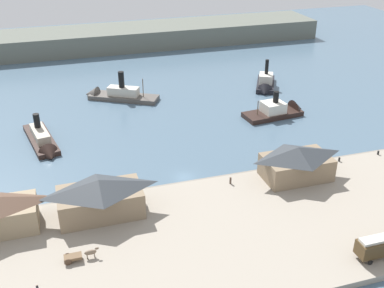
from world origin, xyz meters
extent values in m
plane|color=slate|center=(0.00, 0.00, 0.00)|extent=(320.00, 320.00, 0.00)
cube|color=#9E9384|center=(0.00, -22.00, 0.60)|extent=(110.00, 36.00, 1.20)
cube|color=gray|center=(0.00, -3.60, 0.50)|extent=(110.00, 0.80, 1.00)
cube|color=#847056|center=(-19.28, -10.10, 3.79)|extent=(15.52, 8.51, 5.17)
pyramid|color=#33383D|center=(-19.28, -10.10, 7.51)|extent=(15.83, 8.94, 2.27)
cube|color=#847056|center=(22.27, -8.95, 3.66)|extent=(14.12, 8.47, 4.93)
pyramid|color=#33383D|center=(22.27, -8.95, 7.29)|extent=(14.40, 8.89, 2.32)
cylinder|color=black|center=(20.64, -34.43, 1.65)|extent=(0.90, 0.18, 0.90)
cylinder|color=black|center=(20.64, -37.23, 1.65)|extent=(0.90, 0.18, 0.90)
cube|color=brown|center=(-25.44, -22.09, 2.05)|extent=(2.90, 1.58, 0.50)
cylinder|color=#4C3828|center=(-26.31, -21.30, 1.80)|extent=(1.20, 0.10, 1.20)
cylinder|color=#4C3828|center=(-26.31, -22.88, 1.80)|extent=(1.20, 0.10, 1.20)
ellipsoid|color=#7A6651|center=(-22.59, -22.09, 2.30)|extent=(2.00, 0.70, 0.90)
ellipsoid|color=#7A6651|center=(-21.49, -22.09, 2.85)|extent=(0.70, 0.32, 0.44)
cylinder|color=#7A6651|center=(-21.99, -21.89, 1.70)|extent=(0.16, 0.16, 1.00)
cylinder|color=#7A6651|center=(-21.99, -22.29, 1.70)|extent=(0.16, 0.16, 1.00)
cylinder|color=#7A6651|center=(-23.19, -21.89, 1.70)|extent=(0.16, 0.16, 1.00)
cylinder|color=#7A6651|center=(-23.19, -22.29, 1.70)|extent=(0.16, 0.16, 1.00)
cylinder|color=#4C3D33|center=(7.99, -7.27, 1.90)|extent=(0.41, 0.41, 1.40)
sphere|color=#CCA889|center=(7.99, -7.27, 2.73)|extent=(0.26, 0.26, 0.26)
sphere|color=#CCA889|center=(-31.10, -27.68, 2.64)|extent=(0.24, 0.24, 0.24)
cylinder|color=black|center=(45.85, -5.48, 1.65)|extent=(0.44, 0.44, 0.90)
cylinder|color=black|center=(35.29, -5.59, 1.65)|extent=(0.44, 0.44, 0.90)
cube|color=#514C47|center=(-4.89, 49.94, 0.67)|extent=(21.47, 15.66, 1.34)
cone|color=#514C47|center=(-14.16, 55.17, 0.67)|extent=(5.98, 6.57, 5.38)
cube|color=beige|center=(-4.89, 49.94, 2.65)|extent=(9.92, 7.65, 2.62)
cylinder|color=black|center=(-5.22, 50.13, 6.41)|extent=(1.76, 1.76, 4.90)
cylinder|color=brown|center=(0.67, 46.81, 4.23)|extent=(0.24, 0.24, 5.79)
cube|color=black|center=(33.24, 24.58, 0.68)|extent=(17.28, 8.43, 1.37)
cone|color=black|center=(41.52, 25.45, 0.68)|extent=(3.62, 6.33, 6.05)
cube|color=silver|center=(33.24, 24.58, 2.81)|extent=(6.46, 5.94, 2.88)
cylinder|color=black|center=(33.90, 24.65, 5.81)|extent=(1.59, 1.59, 3.12)
cylinder|color=brown|center=(28.27, 24.05, 3.44)|extent=(0.24, 0.24, 4.14)
cube|color=black|center=(41.83, 47.56, 0.73)|extent=(11.82, 15.99, 1.46)
cone|color=black|center=(38.38, 40.83, 0.73)|extent=(5.68, 4.69, 4.98)
cube|color=silver|center=(41.83, 47.56, 2.87)|extent=(6.43, 6.96, 2.83)
cylinder|color=black|center=(42.01, 47.91, 6.66)|extent=(1.15, 1.15, 4.74)
cylinder|color=brown|center=(43.89, 51.60, 3.60)|extent=(0.24, 0.24, 4.30)
cube|color=black|center=(-29.82, 27.14, 0.64)|extent=(8.98, 20.01, 1.27)
cone|color=black|center=(-27.93, 17.65, 0.64)|extent=(5.36, 4.35, 4.78)
cube|color=#B2A893|center=(-29.82, 27.14, 2.33)|extent=(5.10, 10.54, 2.11)
cylinder|color=black|center=(-30.18, 28.97, 5.18)|extent=(1.58, 1.58, 3.61)
cube|color=#60665B|center=(0.00, 110.00, 4.00)|extent=(180.00, 24.00, 8.00)
camera|label=1|loc=(-24.26, -84.60, 53.28)|focal=43.59mm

